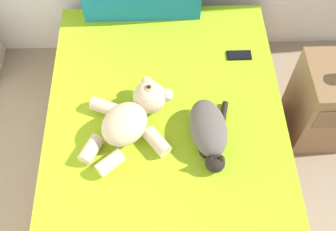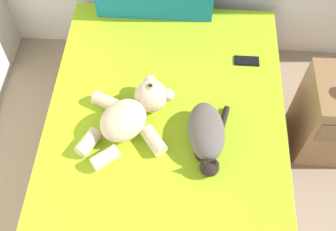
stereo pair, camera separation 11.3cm
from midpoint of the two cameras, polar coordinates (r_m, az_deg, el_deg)
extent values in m
cube|color=olive|center=(2.42, -1.51, -7.46)|extent=(1.36, 2.08, 0.28)
cube|color=white|center=(2.22, -1.65, -4.99)|extent=(1.32, 2.02, 0.18)
cube|color=#9EC61E|center=(2.16, -1.75, -2.27)|extent=(1.30, 1.87, 0.02)
ellipsoid|color=#59514C|center=(2.07, 4.16, -1.80)|extent=(0.23, 0.36, 0.15)
sphere|color=black|center=(2.01, 5.10, -6.80)|extent=(0.10, 0.10, 0.10)
cone|color=black|center=(1.96, 6.02, -5.97)|extent=(0.04, 0.04, 0.04)
cone|color=black|center=(1.95, 4.44, -6.19)|extent=(0.04, 0.04, 0.04)
cylinder|color=black|center=(2.19, 6.43, 0.06)|extent=(0.07, 0.16, 0.03)
ellipsoid|color=black|center=(2.07, 3.50, -4.89)|extent=(0.07, 0.11, 0.04)
ellipsoid|color=beige|center=(2.08, -7.74, -1.29)|extent=(0.33, 0.34, 0.18)
sphere|color=beige|center=(2.16, -4.14, 2.51)|extent=(0.18, 0.18, 0.18)
sphere|color=tan|center=(2.11, -4.24, 3.45)|extent=(0.07, 0.07, 0.07)
sphere|color=black|center=(2.08, -4.29, 3.94)|extent=(0.02, 0.02, 0.02)
sphere|color=beige|center=(2.20, -4.49, 4.58)|extent=(0.07, 0.07, 0.07)
sphere|color=beige|center=(2.15, -1.71, 2.87)|extent=(0.07, 0.07, 0.07)
cylinder|color=beige|center=(2.21, -10.37, 1.11)|extent=(0.17, 0.13, 0.08)
cylinder|color=beige|center=(2.10, -12.41, -4.77)|extent=(0.13, 0.16, 0.08)
cylinder|color=beige|center=(2.07, -3.16, -3.80)|extent=(0.15, 0.17, 0.08)
cylinder|color=beige|center=(2.04, -9.81, -6.74)|extent=(0.16, 0.15, 0.08)
cube|color=black|center=(2.47, 8.76, 8.41)|extent=(0.15, 0.07, 0.01)
cube|color=black|center=(2.47, 8.77, 8.49)|extent=(0.13, 0.06, 0.00)
cube|color=olive|center=(2.63, 20.97, 1.64)|extent=(0.42, 0.39, 0.60)
camera|label=1|loc=(0.06, -91.50, -2.39)|focal=42.90mm
camera|label=2|loc=(0.06, 88.50, 2.39)|focal=42.90mm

